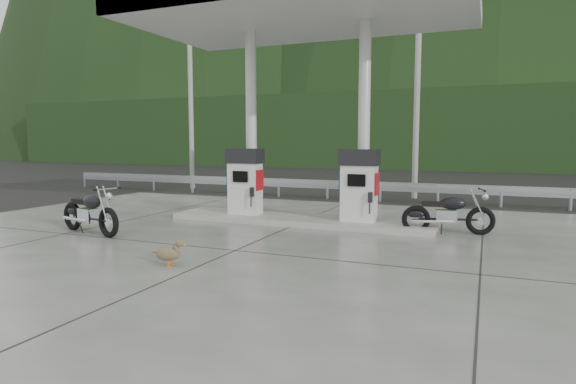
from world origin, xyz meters
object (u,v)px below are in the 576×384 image
at_px(motorcycle_left, 90,213).
at_px(motorcycle_right, 448,214).
at_px(gas_pump_right, 359,185).
at_px(gas_pump_left, 245,181).
at_px(duck, 168,254).

height_order(motorcycle_left, motorcycle_right, motorcycle_left).
bearing_deg(motorcycle_left, gas_pump_right, 44.59).
height_order(gas_pump_left, duck, gas_pump_left).
bearing_deg(gas_pump_right, duck, -113.30).
height_order(gas_pump_left, motorcycle_right, gas_pump_left).
relative_size(gas_pump_right, motorcycle_right, 0.92).
distance_m(gas_pump_left, motorcycle_right, 5.37).
bearing_deg(duck, gas_pump_right, 57.25).
distance_m(motorcycle_left, duck, 3.87).
bearing_deg(duck, motorcycle_left, 144.21).
height_order(motorcycle_right, duck, motorcycle_right).
distance_m(motorcycle_left, motorcycle_right, 8.36).
relative_size(gas_pump_left, motorcycle_left, 0.87).
relative_size(gas_pump_right, duck, 3.29).
bearing_deg(gas_pump_right, gas_pump_left, 180.00).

